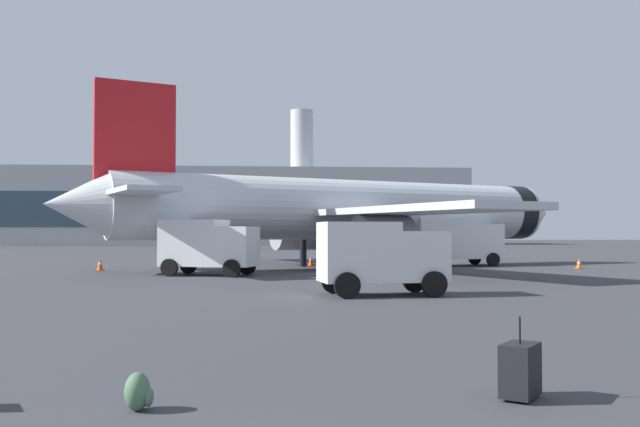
{
  "coord_description": "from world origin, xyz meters",
  "views": [
    {
      "loc": [
        -0.1,
        -4.07,
        2.23
      ],
      "look_at": [
        2.0,
        23.76,
        3.0
      ],
      "focal_mm": 38.71,
      "sensor_mm": 36.0,
      "label": 1
    }
  ],
  "objects_px": {
    "airplane_at_gate": "(345,210)",
    "safety_cone_near": "(100,265)",
    "safety_cone_outer": "(311,261)",
    "traveller_backpack": "(139,392)",
    "fuel_truck": "(454,239)",
    "service_truck": "(208,245)",
    "safety_cone_far": "(579,264)",
    "rolling_suitcase": "(520,370)",
    "cargo_van": "(381,254)"
  },
  "relations": [
    {
      "from": "cargo_van",
      "to": "safety_cone_outer",
      "type": "distance_m",
      "value": 21.58
    },
    {
      "from": "fuel_truck",
      "to": "rolling_suitcase",
      "type": "bearing_deg",
      "value": -104.02
    },
    {
      "from": "safety_cone_far",
      "to": "service_truck",
      "type": "bearing_deg",
      "value": -166.76
    },
    {
      "from": "fuel_truck",
      "to": "safety_cone_far",
      "type": "bearing_deg",
      "value": -30.04
    },
    {
      "from": "service_truck",
      "to": "cargo_van",
      "type": "relative_size",
      "value": 1.14
    },
    {
      "from": "fuel_truck",
      "to": "airplane_at_gate",
      "type": "bearing_deg",
      "value": -167.48
    },
    {
      "from": "cargo_van",
      "to": "airplane_at_gate",
      "type": "bearing_deg",
      "value": 87.34
    },
    {
      "from": "service_truck",
      "to": "fuel_truck",
      "type": "bearing_deg",
      "value": 30.57
    },
    {
      "from": "safety_cone_far",
      "to": "traveller_backpack",
      "type": "xyz_separation_m",
      "value": [
        -20.8,
        -32.5,
        -0.07
      ]
    },
    {
      "from": "safety_cone_near",
      "to": "traveller_backpack",
      "type": "bearing_deg",
      "value": -75.8
    },
    {
      "from": "safety_cone_far",
      "to": "rolling_suitcase",
      "type": "bearing_deg",
      "value": -116.11
    },
    {
      "from": "safety_cone_near",
      "to": "traveller_backpack",
      "type": "relative_size",
      "value": 1.54
    },
    {
      "from": "safety_cone_far",
      "to": "fuel_truck",
      "type": "bearing_deg",
      "value": 149.96
    },
    {
      "from": "service_truck",
      "to": "safety_cone_outer",
      "type": "distance_m",
      "value": 11.44
    },
    {
      "from": "fuel_truck",
      "to": "traveller_backpack",
      "type": "height_order",
      "value": "fuel_truck"
    },
    {
      "from": "airplane_at_gate",
      "to": "cargo_van",
      "type": "height_order",
      "value": "airplane_at_gate"
    },
    {
      "from": "safety_cone_near",
      "to": "traveller_backpack",
      "type": "xyz_separation_m",
      "value": [
        8.05,
        -31.83,
        -0.13
      ]
    },
    {
      "from": "service_truck",
      "to": "safety_cone_far",
      "type": "distance_m",
      "value": 22.94
    },
    {
      "from": "safety_cone_far",
      "to": "traveller_backpack",
      "type": "height_order",
      "value": "safety_cone_far"
    },
    {
      "from": "airplane_at_gate",
      "to": "fuel_truck",
      "type": "height_order",
      "value": "airplane_at_gate"
    },
    {
      "from": "service_truck",
      "to": "safety_cone_outer",
      "type": "xyz_separation_m",
      "value": [
        5.96,
        9.69,
        -1.25
      ]
    },
    {
      "from": "safety_cone_near",
      "to": "rolling_suitcase",
      "type": "relative_size",
      "value": 0.67
    },
    {
      "from": "fuel_truck",
      "to": "safety_cone_near",
      "type": "distance_m",
      "value": 22.59
    },
    {
      "from": "safety_cone_near",
      "to": "service_truck",
      "type": "bearing_deg",
      "value": -34.9
    },
    {
      "from": "traveller_backpack",
      "to": "fuel_truck",
      "type": "bearing_deg",
      "value": 68.95
    },
    {
      "from": "fuel_truck",
      "to": "safety_cone_outer",
      "type": "bearing_deg",
      "value": 176.88
    },
    {
      "from": "service_truck",
      "to": "rolling_suitcase",
      "type": "bearing_deg",
      "value": -76.52
    },
    {
      "from": "rolling_suitcase",
      "to": "safety_cone_far",
      "type": "bearing_deg",
      "value": 63.89
    },
    {
      "from": "airplane_at_gate",
      "to": "fuel_truck",
      "type": "relative_size",
      "value": 5.35
    },
    {
      "from": "rolling_suitcase",
      "to": "safety_cone_near",
      "type": "bearing_deg",
      "value": 112.41
    },
    {
      "from": "traveller_backpack",
      "to": "safety_cone_near",
      "type": "bearing_deg",
      "value": 104.2
    },
    {
      "from": "safety_cone_near",
      "to": "safety_cone_far",
      "type": "relative_size",
      "value": 1.19
    },
    {
      "from": "fuel_truck",
      "to": "cargo_van",
      "type": "height_order",
      "value": "fuel_truck"
    },
    {
      "from": "airplane_at_gate",
      "to": "cargo_van",
      "type": "xyz_separation_m",
      "value": [
        -0.9,
        -19.33,
        -2.21
      ]
    },
    {
      "from": "cargo_van",
      "to": "safety_cone_outer",
      "type": "xyz_separation_m",
      "value": [
        -1.13,
        21.53,
        -1.09
      ]
    },
    {
      "from": "safety_cone_far",
      "to": "safety_cone_near",
      "type": "bearing_deg",
      "value": -178.66
    },
    {
      "from": "safety_cone_outer",
      "to": "cargo_van",
      "type": "bearing_deg",
      "value": -86.99
    },
    {
      "from": "rolling_suitcase",
      "to": "fuel_truck",
      "type": "bearing_deg",
      "value": 75.98
    },
    {
      "from": "safety_cone_near",
      "to": "rolling_suitcase",
      "type": "distance_m",
      "value": 34.19
    },
    {
      "from": "service_truck",
      "to": "fuel_truck",
      "type": "relative_size",
      "value": 0.83
    },
    {
      "from": "fuel_truck",
      "to": "safety_cone_near",
      "type": "bearing_deg",
      "value": -168.25
    },
    {
      "from": "fuel_truck",
      "to": "rolling_suitcase",
      "type": "xyz_separation_m",
      "value": [
        -9.04,
        -36.2,
        -1.38
      ]
    },
    {
      "from": "safety_cone_near",
      "to": "safety_cone_outer",
      "type": "relative_size",
      "value": 1.02
    },
    {
      "from": "cargo_van",
      "to": "safety_cone_near",
      "type": "distance_m",
      "value": 21.37
    },
    {
      "from": "safety_cone_outer",
      "to": "traveller_backpack",
      "type": "bearing_deg",
      "value": -96.89
    },
    {
      "from": "airplane_at_gate",
      "to": "safety_cone_near",
      "type": "height_order",
      "value": "airplane_at_gate"
    },
    {
      "from": "safety_cone_outer",
      "to": "safety_cone_near",
      "type": "bearing_deg",
      "value": -157.77
    },
    {
      "from": "traveller_backpack",
      "to": "safety_cone_outer",
      "type": "bearing_deg",
      "value": 83.11
    },
    {
      "from": "cargo_van",
      "to": "safety_cone_far",
      "type": "height_order",
      "value": "cargo_van"
    },
    {
      "from": "airplane_at_gate",
      "to": "safety_cone_outer",
      "type": "xyz_separation_m",
      "value": [
        -2.03,
        2.19,
        -3.3
      ]
    }
  ]
}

